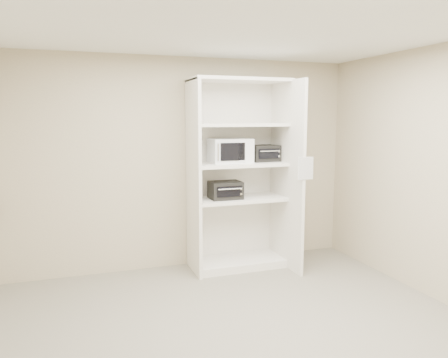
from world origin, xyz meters
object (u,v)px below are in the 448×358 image
object	(u,v)px
microwave	(230,151)
shelving_unit	(242,181)
toaster_oven_lower	(225,190)
toaster_oven_upper	(264,153)

from	to	relation	value
microwave	shelving_unit	bearing A→B (deg)	-17.69
toaster_oven_lower	toaster_oven_upper	bearing A→B (deg)	9.16
shelving_unit	microwave	size ratio (longest dim) A/B	4.74
shelving_unit	toaster_oven_upper	size ratio (longest dim) A/B	6.58
microwave	toaster_oven_upper	world-z (taller)	microwave
microwave	toaster_oven_upper	xyz separation A→B (m)	(0.47, 0.01, -0.05)
shelving_unit	toaster_oven_lower	size ratio (longest dim) A/B	6.14
shelving_unit	toaster_oven_upper	xyz separation A→B (m)	(0.33, 0.06, 0.34)
toaster_oven_upper	toaster_oven_lower	world-z (taller)	toaster_oven_upper
shelving_unit	microwave	bearing A→B (deg)	161.36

